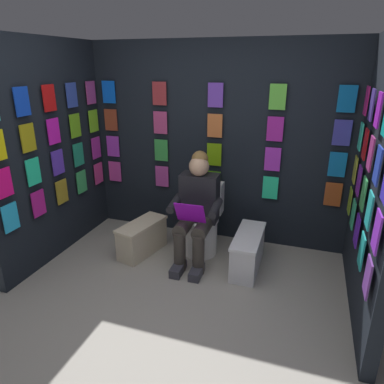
# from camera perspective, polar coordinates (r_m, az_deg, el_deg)

# --- Properties ---
(ground_plane) EXTENTS (30.00, 30.00, 0.00)m
(ground_plane) POSITION_cam_1_polar(r_m,az_deg,el_deg) (3.07, -6.15, -21.42)
(ground_plane) COLOR #9E998E
(display_wall_back) EXTENTS (3.14, 0.14, 2.29)m
(display_wall_back) POSITION_cam_1_polar(r_m,az_deg,el_deg) (4.13, 3.96, 7.74)
(display_wall_back) COLOR black
(display_wall_back) RESTS_ON ground
(display_wall_left) EXTENTS (0.14, 1.79, 2.29)m
(display_wall_left) POSITION_cam_1_polar(r_m,az_deg,el_deg) (3.14, 27.87, 1.37)
(display_wall_left) COLOR black
(display_wall_left) RESTS_ON ground
(display_wall_right) EXTENTS (0.14, 1.79, 2.29)m
(display_wall_right) POSITION_cam_1_polar(r_m,az_deg,el_deg) (4.03, -22.06, 6.00)
(display_wall_right) COLOR black
(display_wall_right) RESTS_ON ground
(toilet) EXTENTS (0.41, 0.56, 0.77)m
(toilet) POSITION_cam_1_polar(r_m,az_deg,el_deg) (3.99, 1.64, -5.13)
(toilet) COLOR white
(toilet) RESTS_ON ground
(person_reading) EXTENTS (0.53, 0.69, 1.19)m
(person_reading) POSITION_cam_1_polar(r_m,az_deg,el_deg) (3.68, 0.72, -2.72)
(person_reading) COLOR black
(person_reading) RESTS_ON ground
(comic_longbox_near) EXTENTS (0.27, 0.72, 0.39)m
(comic_longbox_near) POSITION_cam_1_polar(r_m,az_deg,el_deg) (3.75, 9.05, -9.46)
(comic_longbox_near) COLOR silver
(comic_longbox_near) RESTS_ON ground
(comic_longbox_far) EXTENTS (0.40, 0.67, 0.37)m
(comic_longbox_far) POSITION_cam_1_polar(r_m,az_deg,el_deg) (4.02, -8.10, -7.37)
(comic_longbox_far) COLOR beige
(comic_longbox_far) RESTS_ON ground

